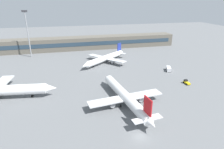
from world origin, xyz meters
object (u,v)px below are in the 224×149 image
(airplane_far, at_px, (105,58))
(service_van_white, at_px, (169,69))
(baggage_tug_yellow, at_px, (186,82))
(floodlight_tower_west, at_px, (27,31))
(airplane_near, at_px, (125,96))

(airplane_far, distance_m, service_van_white, 36.54)
(baggage_tug_yellow, relative_size, service_van_white, 0.65)
(floodlight_tower_west, bearing_deg, service_van_white, -31.27)
(airplane_far, relative_size, baggage_tug_yellow, 8.42)
(airplane_far, height_order, floodlight_tower_west, floodlight_tower_west)
(airplane_far, bearing_deg, baggage_tug_yellow, -52.73)
(airplane_far, height_order, service_van_white, airplane_far)
(baggage_tug_yellow, bearing_deg, airplane_near, -162.94)
(baggage_tug_yellow, distance_m, floodlight_tower_west, 97.10)
(airplane_far, relative_size, floodlight_tower_west, 1.05)
(airplane_far, xyz_separation_m, baggage_tug_yellow, (29.08, -38.21, -2.02))
(service_van_white, bearing_deg, airplane_near, -140.63)
(baggage_tug_yellow, bearing_deg, service_van_white, 88.24)
(airplane_near, bearing_deg, baggage_tug_yellow, 17.06)
(airplane_near, height_order, baggage_tug_yellow, airplane_near)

